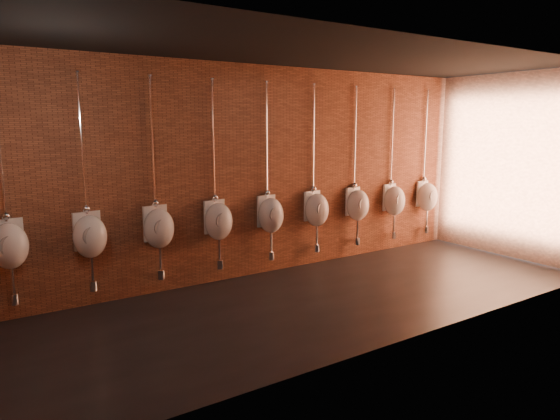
{
  "coord_description": "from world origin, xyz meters",
  "views": [
    {
      "loc": [
        -3.88,
        -5.04,
        2.33
      ],
      "look_at": [
        0.02,
        0.9,
        1.1
      ],
      "focal_mm": 32.0,
      "sensor_mm": 36.0,
      "label": 1
    }
  ],
  "objects_px": {
    "urinal_0": "(9,245)",
    "urinal_6": "(358,204)",
    "urinal_3": "(218,220)",
    "urinal_7": "(394,200)",
    "urinal_1": "(90,235)",
    "urinal_5": "(317,209)",
    "urinal_8": "(427,196)",
    "urinal_4": "(271,214)",
    "urinal_2": "(159,227)"
  },
  "relations": [
    {
      "from": "urinal_0",
      "to": "urinal_6",
      "type": "xyz_separation_m",
      "value": [
        5.35,
        0.0,
        0.0
      ]
    },
    {
      "from": "urinal_5",
      "to": "urinal_3",
      "type": "bearing_deg",
      "value": 180.0
    },
    {
      "from": "urinal_4",
      "to": "urinal_1",
      "type": "bearing_deg",
      "value": 180.0
    },
    {
      "from": "urinal_2",
      "to": "urinal_4",
      "type": "relative_size",
      "value": 1.0
    },
    {
      "from": "urinal_0",
      "to": "urinal_5",
      "type": "height_order",
      "value": "same"
    },
    {
      "from": "urinal_0",
      "to": "urinal_1",
      "type": "bearing_deg",
      "value": 0.0
    },
    {
      "from": "urinal_5",
      "to": "urinal_6",
      "type": "bearing_deg",
      "value": 0.0
    },
    {
      "from": "urinal_7",
      "to": "urinal_0",
      "type": "bearing_deg",
      "value": 180.0
    },
    {
      "from": "urinal_5",
      "to": "urinal_7",
      "type": "distance_m",
      "value": 1.78
    },
    {
      "from": "urinal_4",
      "to": "urinal_6",
      "type": "xyz_separation_m",
      "value": [
        1.78,
        0.0,
        0.0
      ]
    },
    {
      "from": "urinal_4",
      "to": "urinal_0",
      "type": "bearing_deg",
      "value": 180.0
    },
    {
      "from": "urinal_0",
      "to": "urinal_5",
      "type": "distance_m",
      "value": 4.46
    },
    {
      "from": "urinal_5",
      "to": "urinal_6",
      "type": "distance_m",
      "value": 0.89
    },
    {
      "from": "urinal_2",
      "to": "urinal_7",
      "type": "relative_size",
      "value": 1.0
    },
    {
      "from": "urinal_0",
      "to": "urinal_8",
      "type": "xyz_separation_m",
      "value": [
        7.13,
        0.0,
        0.0
      ]
    },
    {
      "from": "urinal_7",
      "to": "urinal_4",
      "type": "bearing_deg",
      "value": 180.0
    },
    {
      "from": "urinal_2",
      "to": "urinal_5",
      "type": "xyz_separation_m",
      "value": [
        2.67,
        0.0,
        0.0
      ]
    },
    {
      "from": "urinal_0",
      "to": "urinal_5",
      "type": "xyz_separation_m",
      "value": [
        4.46,
        0.0,
        0.0
      ]
    },
    {
      "from": "urinal_1",
      "to": "urinal_2",
      "type": "xyz_separation_m",
      "value": [
        0.89,
        0.0,
        0.0
      ]
    },
    {
      "from": "urinal_6",
      "to": "urinal_8",
      "type": "relative_size",
      "value": 1.0
    },
    {
      "from": "urinal_2",
      "to": "urinal_3",
      "type": "relative_size",
      "value": 1.0
    },
    {
      "from": "urinal_5",
      "to": "urinal_7",
      "type": "relative_size",
      "value": 1.0
    },
    {
      "from": "urinal_2",
      "to": "urinal_3",
      "type": "height_order",
      "value": "same"
    },
    {
      "from": "urinal_1",
      "to": "urinal_5",
      "type": "xyz_separation_m",
      "value": [
        3.57,
        0.0,
        0.0
      ]
    },
    {
      "from": "urinal_3",
      "to": "urinal_7",
      "type": "height_order",
      "value": "same"
    },
    {
      "from": "urinal_0",
      "to": "urinal_6",
      "type": "bearing_deg",
      "value": 0.0
    },
    {
      "from": "urinal_3",
      "to": "urinal_1",
      "type": "bearing_deg",
      "value": 180.0
    },
    {
      "from": "urinal_2",
      "to": "urinal_5",
      "type": "bearing_deg",
      "value": 0.0
    },
    {
      "from": "urinal_7",
      "to": "urinal_3",
      "type": "bearing_deg",
      "value": 180.0
    },
    {
      "from": "urinal_3",
      "to": "urinal_7",
      "type": "relative_size",
      "value": 1.0
    },
    {
      "from": "urinal_0",
      "to": "urinal_6",
      "type": "relative_size",
      "value": 1.0
    },
    {
      "from": "urinal_2",
      "to": "urinal_0",
      "type": "bearing_deg",
      "value": 180.0
    },
    {
      "from": "urinal_1",
      "to": "urinal_6",
      "type": "bearing_deg",
      "value": 0.0
    },
    {
      "from": "urinal_2",
      "to": "urinal_4",
      "type": "xyz_separation_m",
      "value": [
        1.78,
        0.0,
        0.0
      ]
    },
    {
      "from": "urinal_3",
      "to": "urinal_5",
      "type": "bearing_deg",
      "value": 0.0
    },
    {
      "from": "urinal_0",
      "to": "urinal_2",
      "type": "distance_m",
      "value": 1.78
    },
    {
      "from": "urinal_5",
      "to": "urinal_0",
      "type": "bearing_deg",
      "value": 180.0
    },
    {
      "from": "urinal_4",
      "to": "urinal_5",
      "type": "height_order",
      "value": "same"
    },
    {
      "from": "urinal_1",
      "to": "urinal_7",
      "type": "height_order",
      "value": "same"
    },
    {
      "from": "urinal_6",
      "to": "urinal_7",
      "type": "bearing_deg",
      "value": 0.0
    },
    {
      "from": "urinal_8",
      "to": "urinal_7",
      "type": "bearing_deg",
      "value": 180.0
    },
    {
      "from": "urinal_7",
      "to": "urinal_8",
      "type": "relative_size",
      "value": 1.0
    },
    {
      "from": "urinal_1",
      "to": "urinal_7",
      "type": "distance_m",
      "value": 5.35
    },
    {
      "from": "urinal_7",
      "to": "urinal_2",
      "type": "bearing_deg",
      "value": 180.0
    },
    {
      "from": "urinal_3",
      "to": "urinal_8",
      "type": "xyz_separation_m",
      "value": [
        4.46,
        0.0,
        0.0
      ]
    },
    {
      "from": "urinal_1",
      "to": "urinal_5",
      "type": "bearing_deg",
      "value": 0.0
    },
    {
      "from": "urinal_0",
      "to": "urinal_7",
      "type": "height_order",
      "value": "same"
    },
    {
      "from": "urinal_5",
      "to": "urinal_7",
      "type": "xyz_separation_m",
      "value": [
        1.78,
        0.0,
        0.0
      ]
    },
    {
      "from": "urinal_3",
      "to": "urinal_6",
      "type": "xyz_separation_m",
      "value": [
        2.67,
        0.0,
        0.0
      ]
    },
    {
      "from": "urinal_2",
      "to": "urinal_4",
      "type": "height_order",
      "value": "same"
    }
  ]
}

